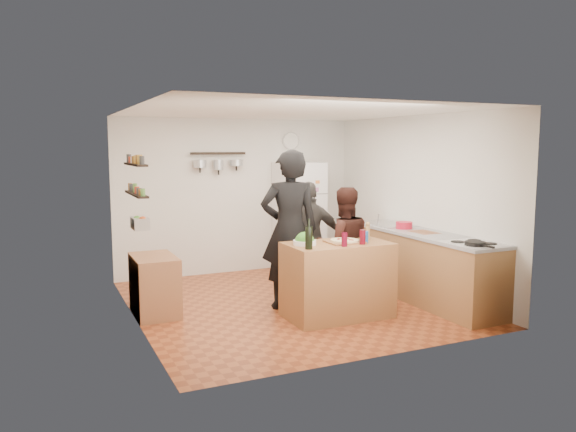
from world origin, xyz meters
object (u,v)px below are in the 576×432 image
person_back (310,239)px  wall_clock (291,141)px  salt_canister (365,237)px  person_left (289,230)px  wine_bottle (309,238)px  skillet (475,244)px  salad_bowl (305,243)px  pepper_mill (368,233)px  person_center (343,246)px  red_bowl (404,225)px  counter_run (422,266)px  fridge (299,217)px  prep_island (337,280)px  side_table (155,285)px

person_back → wall_clock: size_ratio=5.27×
salt_canister → person_left: bearing=132.9°
wine_bottle → skillet: bearing=-19.2°
person_left → wall_clock: bearing=-100.4°
salad_bowl → pepper_mill: (0.87, 0.00, 0.06)m
person_center → red_bowl: (1.06, 0.15, 0.20)m
counter_run → fridge: bearing=108.1°
salt_canister → skillet: (1.04, -0.74, -0.04)m
fridge → person_back: bearing=-110.1°
prep_island → counter_run: 1.46m
salad_bowl → counter_run: (1.86, 0.17, -0.49)m
fridge → pepper_mill: bearing=-95.5°
pepper_mill → skillet: pepper_mill is taller
person_left → person_center: 0.76m
salad_bowl → person_left: (0.05, 0.55, 0.07)m
prep_island → person_back: person_back is taller
pepper_mill → red_bowl: bearing=29.7°
red_bowl → fridge: 2.06m
person_left → fridge: 2.20m
wine_bottle → red_bowl: (1.89, 0.81, -0.07)m
person_center → wall_clock: wall_clock is taller
pepper_mill → red_bowl: (0.94, 0.54, -0.03)m
person_left → skillet: person_left is taller
person_center → side_table: person_center is taller
salad_bowl → wall_clock: wall_clock is taller
person_back → skillet: bearing=145.6°
skillet → wall_clock: wall_clock is taller
prep_island → person_back: 1.13m
prep_island → salad_bowl: (-0.42, 0.05, 0.48)m
person_center → wall_clock: (0.36, 2.42, 1.38)m
wine_bottle → prep_island: bearing=23.7°
person_center → skillet: size_ratio=6.46×
prep_island → fridge: size_ratio=0.69×
salad_bowl → pepper_mill: size_ratio=1.53×
pepper_mill → skillet: 1.27m
salad_bowl → side_table: salad_bowl is taller
wine_bottle → pepper_mill: (0.95, 0.27, -0.04)m
prep_island → wall_clock: bearing=76.4°
wine_bottle → pepper_mill: bearing=15.9°
person_center → person_back: bearing=-60.8°
salt_canister → red_bowl: size_ratio=0.61×
wall_clock → pepper_mill: bearing=-94.9°
salad_bowl → wine_bottle: wine_bottle is taller
wine_bottle → side_table: bearing=140.6°
wine_bottle → pepper_mill: wine_bottle is taller
pepper_mill → side_table: bearing=158.6°
fridge → wall_clock: 1.29m
pepper_mill → counter_run: size_ratio=0.07×
salt_canister → skillet: bearing=-35.5°
wine_bottle → salt_canister: size_ratio=1.83×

